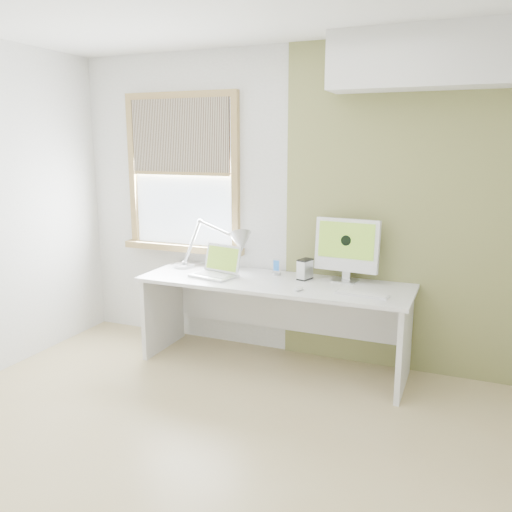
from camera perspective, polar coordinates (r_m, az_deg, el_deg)
The scene contains 12 objects.
room at distance 2.91m, azimuth -7.95°, elevation 1.77°, with size 4.04×3.54×2.64m.
accent_wall at distance 4.26m, azimuth 16.25°, elevation 4.67°, with size 2.00×0.02×2.60m, color olive.
soffit at distance 4.08m, azimuth 19.88°, elevation 19.66°, with size 1.60×0.40×0.42m, color white.
window at distance 4.85m, azimuth -8.03°, elevation 8.79°, with size 1.20×0.14×1.42m.
desk at distance 4.36m, azimuth 2.17°, elevation -5.00°, with size 2.20×0.70×0.73m.
desk_lamp at distance 4.54m, azimuth -2.85°, elevation 1.25°, with size 0.80×0.32×0.44m.
laptop at distance 4.41m, azimuth -4.19°, elevation -1.34°, with size 0.41×0.35×0.25m.
phone_dock at distance 4.42m, azimuth 2.23°, elevation -1.57°, with size 0.08×0.08×0.14m.
external_drive at distance 4.29m, azimuth 5.33°, elevation -1.44°, with size 0.12×0.15×0.17m.
imac at distance 4.24m, azimuth 9.81°, elevation 1.02°, with size 0.52×0.18×0.51m.
keyboard at distance 3.92m, azimuth 11.39°, elevation -4.08°, with size 0.40×0.14×0.02m.
mouse at distance 3.98m, azimuth 4.62°, elevation -3.55°, with size 0.06×0.10×0.03m, color white.
Camera 1 is at (1.46, -2.46, 1.82)m, focal length 36.94 mm.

